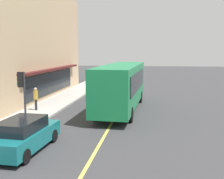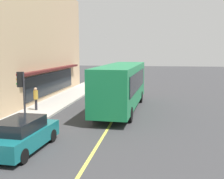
{
  "view_description": "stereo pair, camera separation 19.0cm",
  "coord_description": "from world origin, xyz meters",
  "px_view_note": "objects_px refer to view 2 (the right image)",
  "views": [
    {
      "loc": [
        -22.31,
        -2.54,
        4.61
      ],
      "look_at": [
        -1.22,
        0.57,
        1.6
      ],
      "focal_mm": 44.8,
      "sensor_mm": 36.0,
      "label": 1
    },
    {
      "loc": [
        -22.28,
        -2.73,
        4.61
      ],
      "look_at": [
        -1.22,
        0.57,
        1.6
      ],
      "focal_mm": 44.8,
      "sensor_mm": 36.0,
      "label": 2
    }
  ],
  "objects_px": {
    "pedestrian_by_curb": "(36,97)",
    "car_teal": "(22,135)",
    "traffic_light": "(21,86)",
    "bus": "(122,85)"
  },
  "relations": [
    {
      "from": "pedestrian_by_curb",
      "to": "car_teal",
      "type": "bearing_deg",
      "value": -160.34
    },
    {
      "from": "traffic_light",
      "to": "car_teal",
      "type": "distance_m",
      "value": 4.49
    },
    {
      "from": "bus",
      "to": "car_teal",
      "type": "distance_m",
      "value": 10.16
    },
    {
      "from": "bus",
      "to": "traffic_light",
      "type": "distance_m",
      "value": 7.84
    },
    {
      "from": "bus",
      "to": "car_teal",
      "type": "xyz_separation_m",
      "value": [
        -9.47,
        3.46,
        -1.24
      ]
    },
    {
      "from": "bus",
      "to": "car_teal",
      "type": "relative_size",
      "value": 2.55
    },
    {
      "from": "car_teal",
      "to": "pedestrian_by_curb",
      "type": "relative_size",
      "value": 2.58
    },
    {
      "from": "car_teal",
      "to": "pedestrian_by_curb",
      "type": "xyz_separation_m",
      "value": [
        7.81,
        2.79,
        0.43
      ]
    },
    {
      "from": "traffic_light",
      "to": "pedestrian_by_curb",
      "type": "relative_size",
      "value": 1.88
    },
    {
      "from": "car_teal",
      "to": "pedestrian_by_curb",
      "type": "bearing_deg",
      "value": 19.66
    }
  ]
}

